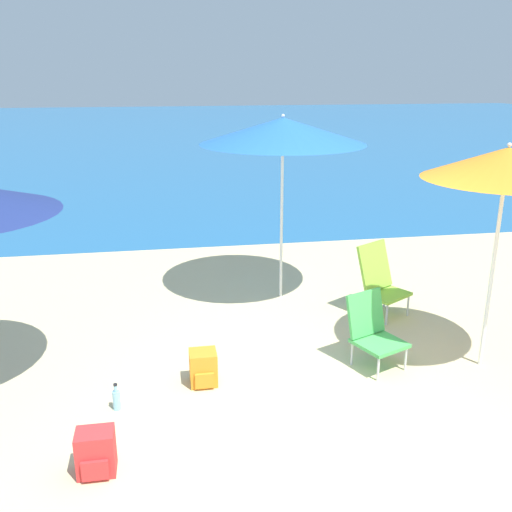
% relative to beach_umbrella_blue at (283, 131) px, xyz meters
% --- Properties ---
extents(ground_plane, '(60.00, 60.00, 0.00)m').
position_rel_beach_umbrella_blue_xyz_m(ground_plane, '(-0.46, -2.88, -2.13)').
color(ground_plane, beige).
extents(sea_water, '(60.00, 40.00, 0.01)m').
position_rel_beach_umbrella_blue_xyz_m(sea_water, '(-0.46, 22.33, -2.13)').
color(sea_water, '#23669E').
rests_on(sea_water, ground).
extents(beach_umbrella_blue, '(2.02, 2.02, 2.33)m').
position_rel_beach_umbrella_blue_xyz_m(beach_umbrella_blue, '(0.00, 0.00, 0.00)').
color(beach_umbrella_blue, white).
rests_on(beach_umbrella_blue, ground).
extents(beach_umbrella_orange, '(1.51, 1.51, 2.21)m').
position_rel_beach_umbrella_blue_xyz_m(beach_umbrella_orange, '(1.60, -2.13, -0.11)').
color(beach_umbrella_orange, white).
rests_on(beach_umbrella_orange, ground).
extents(beach_chair_lime, '(0.68, 0.68, 0.86)m').
position_rel_beach_umbrella_blue_xyz_m(beach_chair_lime, '(1.06, -0.74, -1.69)').
color(beach_chair_lime, silver).
rests_on(beach_chair_lime, ground).
extents(beach_chair_green, '(0.60, 0.63, 0.73)m').
position_rel_beach_umbrella_blue_xyz_m(beach_chair_green, '(0.52, -1.92, -1.75)').
color(beach_chair_green, silver).
rests_on(beach_chair_green, ground).
extents(backpack_red, '(0.28, 0.24, 0.34)m').
position_rel_beach_umbrella_blue_xyz_m(backpack_red, '(-2.05, -3.16, -1.96)').
color(backpack_red, red).
rests_on(backpack_red, ground).
extents(backpack_orange, '(0.25, 0.27, 0.33)m').
position_rel_beach_umbrella_blue_xyz_m(backpack_orange, '(-1.18, -2.03, -1.97)').
color(backpack_orange, orange).
rests_on(backpack_orange, ground).
extents(water_bottle, '(0.07, 0.07, 0.25)m').
position_rel_beach_umbrella_blue_xyz_m(water_bottle, '(-1.96, -2.34, -2.03)').
color(water_bottle, '#8CCCEA').
rests_on(water_bottle, ground).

